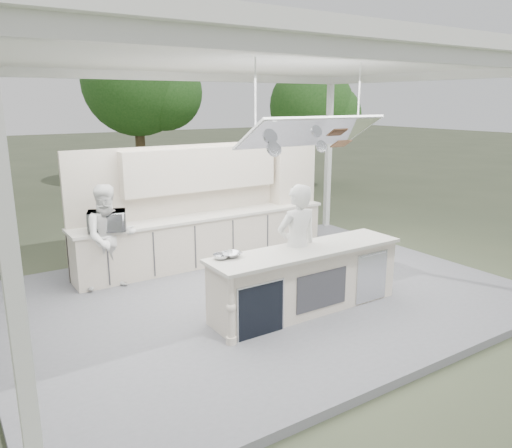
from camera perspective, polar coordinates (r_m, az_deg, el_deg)
ground at (r=8.27m, az=0.60°, el=-8.63°), size 90.00×90.00×0.00m
stage_deck at (r=8.24m, az=0.60°, el=-8.24°), size 8.00×6.00×0.12m
tent at (r=7.64m, az=0.75°, el=17.98°), size 8.20×6.20×3.86m
demo_island at (r=7.46m, az=5.68°, el=-6.33°), size 3.10×0.79×0.95m
back_counter at (r=9.62m, az=-5.69°, el=-1.64°), size 5.08×0.72×0.95m
back_wall_unit at (r=9.80m, az=-4.10°, el=4.53°), size 5.05×0.48×2.25m
tree_cluster at (r=16.62m, az=-19.50°, el=13.59°), size 19.55×9.40×5.85m
head_chef at (r=7.47m, az=4.71°, el=-2.55°), size 0.70×0.47×1.88m
sous_chef at (r=8.50m, az=-16.37°, el=-1.47°), size 0.90×0.72×1.75m
toaster_oven at (r=8.59m, az=-16.68°, el=0.33°), size 0.71×0.59×0.34m
bowl_large at (r=6.91m, az=-2.81°, el=-3.52°), size 0.30×0.30×0.07m
bowl_small at (r=6.83m, az=-4.04°, el=-3.74°), size 0.22×0.22×0.07m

